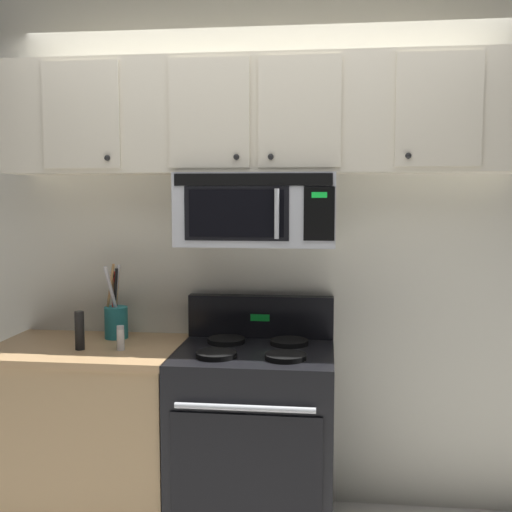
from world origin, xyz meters
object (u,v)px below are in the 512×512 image
Objects in this scene: pepper_mill at (80,331)px; stove_range at (254,437)px; over_range_microwave at (257,209)px; utensil_crock_teal at (116,317)px; salt_shaker at (121,338)px.

stove_range is at bearing 5.80° from pepper_mill.
over_range_microwave is 0.94m from utensil_crock_teal.
utensil_crock_teal is (-0.75, 0.05, -0.56)m from over_range_microwave.
stove_range is at bearing -12.82° from utensil_crock_teal.
over_range_microwave reaches higher than utensil_crock_teal.
utensil_crock_teal is at bearing 114.02° from salt_shaker.
salt_shaker is at bearing -163.53° from over_range_microwave.
stove_range is 0.81m from salt_shaker.
utensil_crock_teal is at bearing 167.18° from stove_range.
stove_range is 9.36× the size of salt_shaker.
stove_range is at bearing 6.49° from salt_shaker.
stove_range is 1.47× the size of over_range_microwave.
over_range_microwave is at bearing -4.12° from utensil_crock_teal.
utensil_crock_teal reaches higher than stove_range.
utensil_crock_teal is at bearing 70.46° from pepper_mill.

